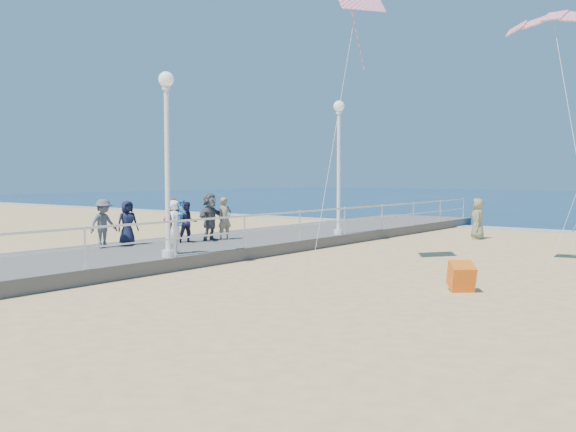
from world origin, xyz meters
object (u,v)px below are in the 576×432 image
Objects in this scene: toddler_held at (183,213)px; spectator_4 at (127,223)px; spectator_2 at (103,224)px; spectator_7 at (188,222)px; spectator_5 at (210,217)px; box_kite at (461,279)px; beach_walker_c at (478,219)px; woman_holding_toddler at (176,227)px; lamp_post_far at (339,153)px; spectator_6 at (225,219)px; spectator_3 at (173,221)px; lamp_post_mid at (167,144)px.

spectator_4 is (-3.29, 0.54, -0.49)m from toddler_held.
spectator_7 is at bearing -20.90° from spectator_2.
spectator_5 reaches higher than box_kite.
toddler_held is 14.22m from beach_walker_c.
beach_walker_c is at bearing -40.90° from woman_holding_toddler.
lamp_post_far is 3.42× the size of spectator_6.
woman_holding_toddler is at bearing -84.90° from spectator_2.
spectator_2 is at bearing -171.21° from spectator_7.
spectator_4 is at bearing 3.23° from spectator_2.
woman_holding_toddler is 0.91× the size of beach_walker_c.
box_kite is (10.85, -0.73, -0.88)m from spectator_3.
box_kite is at bearing -105.65° from woman_holding_toddler.
spectator_5 is 10.67m from box_kite.
spectator_5 reaches higher than spectator_2.
spectator_2 is at bearing 175.16° from lamp_post_mid.
spectator_3 is 1.03× the size of spectator_4.
lamp_post_far is 7.11m from beach_walker_c.
spectator_3 is 2.05m from spectator_6.
beach_walker_c is (3.85, 13.67, -0.76)m from toddler_held.
spectator_4 is 0.88× the size of spectator_5.
spectator_5 reaches higher than spectator_3.
woman_holding_toddler is at bearing -160.24° from spectator_5.
spectator_4 is (-3.14, 0.69, -0.05)m from woman_holding_toddler.
spectator_2 is at bearing 176.42° from spectator_6.
lamp_post_far is at bearing -26.26° from toddler_held.
spectator_6 is (0.21, 0.55, -0.08)m from spectator_5.
toddler_held is at bearing -69.75° from woman_holding_toddler.
toddler_held is 3.37m from spectator_4.
beach_walker_c is (4.00, 13.82, -0.32)m from woman_holding_toddler.
spectator_2 is 2.51m from spectator_3.
woman_holding_toddler reaches higher than spectator_6.
spectator_4 is at bearing -114.56° from lamp_post_far.
lamp_post_mid is 4.68m from spectator_7.
spectator_2 is at bearing -111.49° from lamp_post_far.
woman_holding_toddler is 4.39m from spectator_6.
spectator_6 is (1.38, 3.33, 0.02)m from spectator_4.
spectator_6 reaches higher than spectator_7.
lamp_post_mid is 2.17m from toddler_held.
lamp_post_mid is 3.42× the size of spectator_6.
spectator_2 reaches higher than spectator_6.
spectator_3 is at bearing 137.32° from box_kite.
lamp_post_mid is 3.01× the size of beach_walker_c.
spectator_2 is 11.66m from box_kite.
lamp_post_mid reaches higher than spectator_6.
woman_holding_toddler is 1.04× the size of spectator_6.
lamp_post_mid reaches higher than spectator_7.
box_kite is (4.44, -12.47, -0.58)m from beach_walker_c.
spectator_2 is 15.82m from beach_walker_c.
spectator_3 is (-2.55, 1.93, -0.46)m from toddler_held.
beach_walker_c is at bearing -40.48° from toddler_held.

